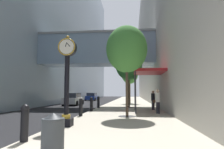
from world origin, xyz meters
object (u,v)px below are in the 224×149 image
object	(u,v)px
street_tree_near	(127,49)
street_tree_mid_far	(130,75)
bollard_fourth	(91,104)
street_tree_mid_near	(129,65)
bollard_third	(81,107)
pedestrian_by_clock	(158,101)
car_silver_near	(73,99)
pedestrian_walking	(153,100)
car_blue_mid	(92,97)
street_clock	(67,76)
bollard_fifth	(98,102)
trash_bin	(53,135)
bollard_nearest	(25,122)

from	to	relation	value
street_tree_near	street_tree_mid_far	world-z (taller)	street_tree_near
bollard_fourth	street_tree_mid_near	world-z (taller)	street_tree_mid_near
street_tree_mid_far	bollard_third	bearing A→B (deg)	-101.22
pedestrian_by_clock	car_silver_near	xyz separation A→B (m)	(-9.61, 10.85, -0.30)
pedestrian_walking	pedestrian_by_clock	bearing A→B (deg)	-89.81
street_tree_near	car_blue_mid	distance (m)	29.55
street_tree_near	pedestrian_by_clock	bearing A→B (deg)	41.30
street_clock	street_tree_near	xyz separation A→B (m)	(2.65, 3.96, 2.05)
bollard_fifth	pedestrian_walking	xyz separation A→B (m)	(5.19, -1.67, 0.29)
street_tree_mid_near	car_silver_near	size ratio (longest dim) A/B	1.39
bollard_fourth	street_tree_mid_near	bearing A→B (deg)	54.55
street_tree_near	street_tree_mid_far	distance (m)	15.23
bollard_third	street_tree_near	world-z (taller)	street_tree_near
bollard_fifth	pedestrian_by_clock	size ratio (longest dim) A/B	0.66
street_tree_near	street_tree_mid_far	size ratio (longest dim) A/B	1.10
street_tree_mid_near	trash_bin	world-z (taller)	street_tree_mid_near
trash_bin	car_blue_mid	distance (m)	37.01
street_tree_mid_near	street_clock	bearing A→B (deg)	-102.92
street_tree_mid_far	trash_bin	world-z (taller)	street_tree_mid_far
bollard_nearest	car_silver_near	xyz separation A→B (m)	(-4.41, 19.55, 0.03)
street_tree_mid_near	car_silver_near	xyz separation A→B (m)	(-7.43, 5.15, -3.76)
street_tree_mid_near	pedestrian_walking	xyz separation A→B (m)	(2.17, -2.53, -3.50)
trash_bin	street_tree_mid_near	bearing A→B (deg)	84.61
bollard_fourth	bollard_fifth	world-z (taller)	same
bollard_third	bollard_fifth	world-z (taller)	same
bollard_fifth	street_clock	bearing A→B (deg)	-88.03
street_tree_near	trash_bin	size ratio (longest dim) A/B	5.63
bollard_third	street_tree_near	distance (m)	4.81
bollard_nearest	street_tree_mid_far	distance (m)	22.48
car_blue_mid	pedestrian_by_clock	bearing A→B (deg)	-68.61
car_blue_mid	bollard_fifth	bearing A→B (deg)	-76.66
bollard_nearest	street_tree_mid_near	world-z (taller)	street_tree_mid_near
bollard_nearest	street_tree_mid_far	bearing A→B (deg)	82.18
bollard_nearest	bollard_fifth	bearing A→B (deg)	90.00
bollard_fourth	pedestrian_by_clock	world-z (taller)	pedestrian_by_clock
street_tree_near	street_tree_mid_far	xyz separation A→B (m)	(-0.00, 15.23, -0.32)
street_clock	trash_bin	distance (m)	4.78
bollard_fifth	street_tree_mid_near	bearing A→B (deg)	15.93
bollard_fifth	trash_bin	distance (m)	15.07
street_tree_mid_far	car_silver_near	size ratio (longest dim) A/B	1.24
pedestrian_walking	street_tree_mid_far	bearing A→B (deg)	102.07
street_clock	car_silver_near	bearing A→B (deg)	105.93
bollard_nearest	bollard_fifth	distance (m)	13.53
street_clock	bollard_fourth	bearing A→B (deg)	92.88
bollard_nearest	bollard_fifth	size ratio (longest dim) A/B	1.00
street_clock	street_tree_mid_far	distance (m)	19.45
bollard_fifth	pedestrian_walking	size ratio (longest dim) A/B	0.68
street_tree_mid_near	street_tree_mid_far	bearing A→B (deg)	90.00
street_clock	street_tree_mid_far	bearing A→B (deg)	82.12
bollard_fourth	car_silver_near	world-z (taller)	car_silver_near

